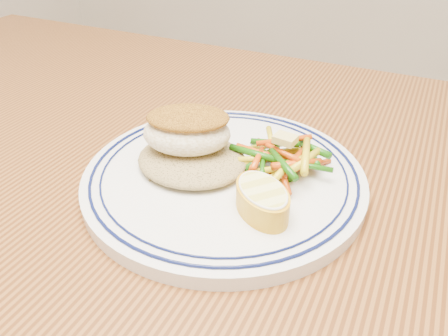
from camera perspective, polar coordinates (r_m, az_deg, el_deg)
dining_table at (r=0.52m, az=-4.49°, el=-11.99°), size 1.50×0.90×0.75m
plate at (r=0.46m, az=-0.00°, el=-1.09°), size 0.29×0.29×0.02m
rice_pilaf at (r=0.46m, az=-4.20°, el=1.41°), size 0.12×0.10×0.02m
fish_fillet at (r=0.46m, az=-4.83°, el=5.04°), size 0.11×0.09×0.05m
vegetable_pile at (r=0.46m, az=7.62°, el=1.23°), size 0.11×0.10×0.03m
butter_pat at (r=0.46m, az=7.99°, el=3.76°), size 0.02×0.02×0.01m
lemon_wedge at (r=0.40m, az=5.01°, el=-4.04°), size 0.09×0.09×0.03m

